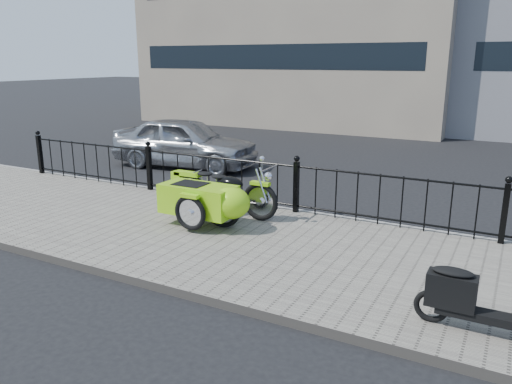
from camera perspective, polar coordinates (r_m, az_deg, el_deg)
The scene contains 8 objects.
ground at distance 8.36m, azimuth 0.92°, elevation -5.37°, with size 120.00×120.00×0.00m, color black.
sidewalk at distance 7.93m, azimuth -0.75°, elevation -6.06°, with size 30.00×3.80×0.12m, color slate.
curb at distance 9.58m, azimuth 4.89°, elevation -2.38°, with size 30.00×0.10×0.12m, color gray.
iron_fence at distance 9.31m, azimuth 4.61°, elevation 0.49°, with size 14.11×0.11×1.08m.
motorcycle_sidecar at distance 8.59m, azimuth -5.09°, elevation -0.71°, with size 2.28×1.48×0.98m.
scooter at distance 5.77m, azimuth 23.61°, elevation -11.16°, with size 1.39×0.40×0.94m.
spare_tire at distance 8.47m, azimuth -3.73°, elevation -2.17°, with size 0.59×0.59×0.08m, color black.
sedan_car at distance 13.94m, azimuth -8.13°, elevation 5.65°, with size 1.63×4.05×1.38m, color #A5A7AC.
Camera 1 is at (3.60, -6.97, 2.90)m, focal length 35.00 mm.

